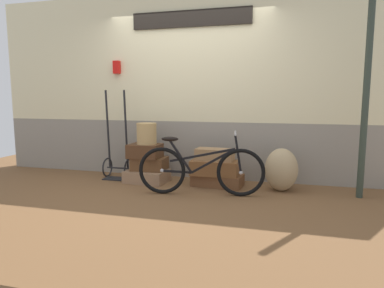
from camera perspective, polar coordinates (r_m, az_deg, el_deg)
ground at (r=4.75m, az=-3.07°, el=-7.87°), size 8.52×5.20×0.06m
station_building at (r=5.38m, az=-0.21°, el=9.57°), size 6.52×0.74×2.83m
suitcase_0 at (r=5.17m, az=-7.48°, el=-5.30°), size 0.63×0.48×0.17m
suitcase_1 at (r=5.16m, az=-7.04°, el=-3.23°), size 0.51×0.40×0.19m
suitcase_2 at (r=5.11m, az=-7.81°, el=-1.14°), size 0.46×0.36×0.20m
suitcase_3 at (r=4.91m, az=4.24°, el=-6.00°), size 0.74×0.44×0.17m
suitcase_4 at (r=4.84m, az=3.76°, el=-3.94°), size 0.66×0.33×0.20m
suitcase_5 at (r=4.81m, az=3.81°, el=-1.76°), size 0.54×0.29×0.16m
wicker_basket at (r=5.09m, az=-7.54°, el=1.73°), size 0.29×0.29×0.31m
luggage_trolley at (r=5.46m, az=-12.30°, el=-2.31°), size 0.39×0.37×1.36m
burlap_sack at (r=4.76m, az=14.60°, el=-4.14°), size 0.44×0.37×0.58m
bicycle at (r=4.40m, az=1.39°, el=-4.29°), size 1.61×0.46×0.82m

